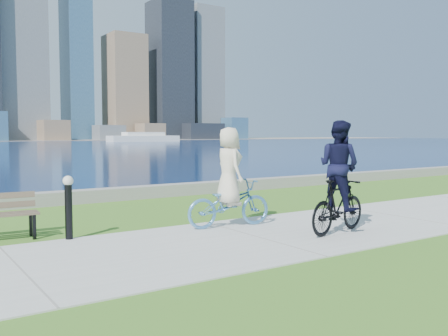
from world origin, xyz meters
The scene contains 7 objects.
ground centered at (0.00, 0.00, 0.00)m, with size 320.00×320.00×0.00m, color #3A6A1C.
concrete_path centered at (0.00, 0.00, 0.01)m, with size 80.00×3.50×0.02m, color #ADAEA8.
seawall centered at (0.00, 6.20, 0.17)m, with size 90.00×0.50×0.35m, color gray.
ferry_far centered at (41.17, 94.33, 0.88)m, with size 15.67×4.48×2.13m.
bollard_lamp centered at (-2.86, 1.68, 0.65)m, with size 0.18×0.18×1.14m.
cyclist_woman centered at (0.14, 1.07, 0.76)m, with size 0.86×1.85×1.98m.
cyclist_man centered at (1.48, -0.58, 0.90)m, with size 0.82×1.76×2.10m.
Camera 1 is at (-5.43, -7.05, 1.88)m, focal length 40.00 mm.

